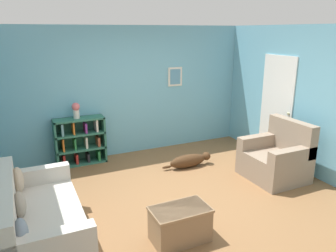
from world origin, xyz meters
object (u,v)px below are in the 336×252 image
couch (39,223)px  recliner_chair (277,158)px  coffee_table (180,223)px  dog (189,161)px  bookshelf (80,141)px  vase (76,110)px

couch → recliner_chair: size_ratio=1.78×
coffee_table → dog: coffee_table is taller
bookshelf → dog: bearing=-30.5°
bookshelf → coffee_table: bookshelf is taller
bookshelf → coffee_table: (0.63, -3.01, -0.22)m
bookshelf → recliner_chair: bearing=-35.3°
couch → dog: 3.08m
bookshelf → coffee_table: size_ratio=1.32×
recliner_chair → coffee_table: (-2.35, -0.90, -0.12)m
couch → coffee_table: couch is taller
coffee_table → vase: bearing=102.5°
recliner_chair → vase: bearing=145.3°
couch → recliner_chair: bearing=4.8°
couch → dog: size_ratio=1.80×
vase → bookshelf: bearing=32.2°
dog → coffee_table: bearing=-121.5°
couch → bookshelf: 2.62m
dog → vase: vase is taller
bookshelf → vase: vase is taller
coffee_table → dog: size_ratio=0.71×
recliner_chair → coffee_table: size_ratio=1.41×
coffee_table → dog: 2.28m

